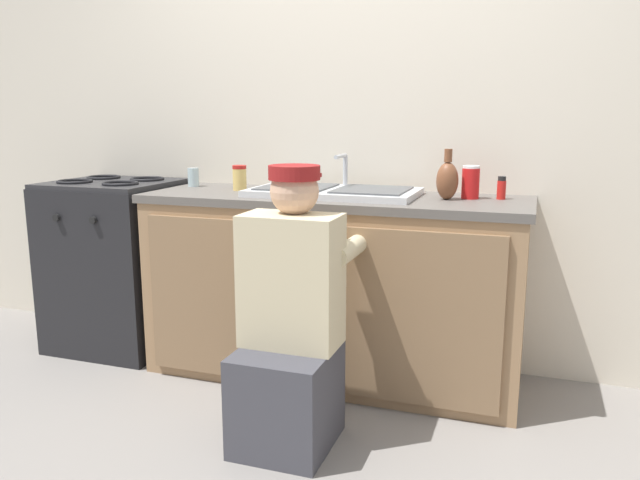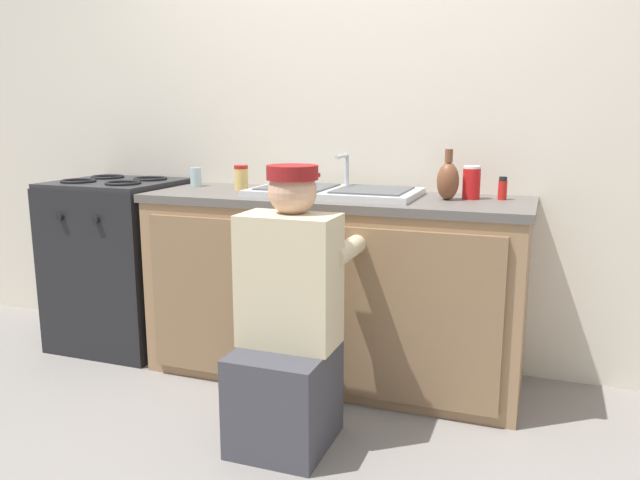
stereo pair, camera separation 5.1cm
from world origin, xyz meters
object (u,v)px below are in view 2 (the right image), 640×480
Objects in this scene: soda_cup_red at (471,183)px; vase_decorative at (448,180)px; spice_bottle_red at (503,189)px; sink_double_basin at (335,191)px; plumber_person at (288,331)px; stove_range at (120,263)px; condiment_jar at (241,178)px; water_glass at (196,177)px.

vase_decorative is (-0.10, -0.07, 0.01)m from soda_cup_red.
sink_double_basin is at bearing -171.69° from spice_bottle_red.
plumber_person is 1.19m from spice_bottle_red.
sink_double_basin is 0.64m from soda_cup_red.
condiment_jar is at bearing 2.45° from stove_range.
stove_range is 7.42× the size of condiment_jar.
condiment_jar reaches higher than spice_bottle_red.
sink_double_basin is 8.00× the size of water_glass.
sink_double_basin is at bearing 0.10° from stove_range.
sink_double_basin is at bearing -7.40° from water_glass.
plumber_person reaches higher than condiment_jar.
vase_decorative is (0.54, 0.02, 0.07)m from sink_double_basin.
condiment_jar is at bearing 179.51° from vase_decorative.
soda_cup_red is at bearing 2.68° from stove_range.
soda_cup_red is 0.66× the size of vase_decorative.
sink_double_basin is 0.72× the size of plumber_person.
sink_double_basin reaches higher than stove_range.
stove_range is 1.49m from plumber_person.
water_glass is (0.45, 0.11, 0.49)m from stove_range.
spice_bottle_red is at bearing 3.20° from stove_range.
vase_decorative is at bearing -3.62° from water_glass.
condiment_jar is at bearing -177.16° from soda_cup_red.
water_glass is 0.78× the size of condiment_jar.
water_glass is at bearing 137.77° from plumber_person.
plumber_person reaches higher than sink_double_basin.
water_glass is at bearing 172.60° from sink_double_basin.
sink_double_basin is 0.84m from water_glass.
plumber_person is 8.63× the size of condiment_jar.
plumber_person reaches higher than water_glass.
spice_bottle_red is at bearing 0.16° from water_glass.
spice_bottle_red reaches higher than stove_range.
sink_double_basin is at bearing 93.66° from plumber_person.
condiment_jar is at bearing 176.64° from sink_double_basin.
spice_bottle_red is at bearing 21.23° from vase_decorative.
vase_decorative is (1.05, -0.01, 0.03)m from condiment_jar.
stove_range is at bearing -179.90° from sink_double_basin.
plumber_person is 4.80× the size of vase_decorative.
condiment_jar is (-0.52, 0.03, 0.05)m from sink_double_basin.
soda_cup_red is at bearing 2.84° from condiment_jar.
soda_cup_red is 1.15m from condiment_jar.
soda_cup_red is at bearing 7.85° from sink_double_basin.
stove_range is 0.86× the size of plumber_person.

